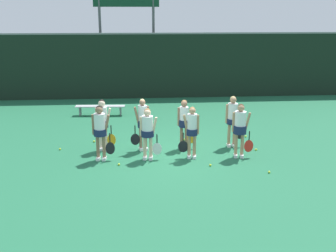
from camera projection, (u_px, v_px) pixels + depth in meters
name	position (u px, v px, depth m)	size (l,w,h in m)	color
ground_plane	(167.00, 153.00, 12.67)	(140.00, 140.00, 0.00)	#216642
fence_windscreen	(154.00, 66.00, 20.44)	(60.00, 0.08, 3.39)	black
scoreboard	(126.00, 7.00, 20.66)	(3.46, 0.15, 5.99)	#515156
bench_courtside	(100.00, 107.00, 17.26)	(2.18, 0.49, 0.43)	#B2B2B7
player_0	(100.00, 128.00, 11.84)	(0.67, 0.39, 1.71)	#8C664C
player_1	(148.00, 130.00, 11.93)	(0.66, 0.39, 1.60)	beige
player_2	(192.00, 129.00, 12.03)	(0.64, 0.34, 1.63)	tan
player_3	(240.00, 126.00, 12.08)	(0.67, 0.40, 1.71)	tan
player_4	(103.00, 121.00, 12.70)	(0.63, 0.36, 1.70)	beige
player_5	(142.00, 121.00, 12.71)	(0.62, 0.34, 1.72)	#8C664C
player_6	(184.00, 121.00, 12.89)	(0.63, 0.33, 1.65)	#8C664C
player_7	(233.00, 117.00, 13.04)	(0.66, 0.38, 1.73)	tan
tennis_ball_0	(269.00, 172.00, 11.09)	(0.07, 0.07, 0.07)	#CCE033
tennis_ball_1	(94.00, 141.00, 13.73)	(0.07, 0.07, 0.07)	#CCE033
tennis_ball_2	(256.00, 150.00, 12.90)	(0.07, 0.07, 0.07)	#CCE033
tennis_ball_3	(184.00, 140.00, 13.92)	(0.07, 0.07, 0.07)	#CCE033
tennis_ball_4	(210.00, 165.00, 11.59)	(0.07, 0.07, 0.07)	#CCE033
tennis_ball_5	(119.00, 164.00, 11.65)	(0.07, 0.07, 0.07)	#CCE033
tennis_ball_6	(60.00, 149.00, 12.96)	(0.07, 0.07, 0.07)	#CCE033
tennis_ball_7	(246.00, 136.00, 14.29)	(0.07, 0.07, 0.07)	#CCE033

